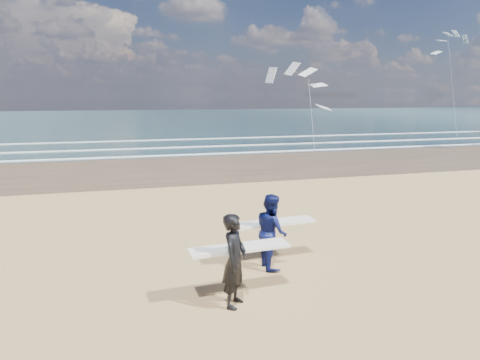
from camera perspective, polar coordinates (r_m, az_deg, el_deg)
name	(u,v)px	position (r m, az deg, el deg)	size (l,w,h in m)	color
wet_sand_strip	(434,155)	(34.73, 24.43, 3.03)	(220.00, 12.00, 0.01)	#453825
ocean	(240,118)	(83.50, -0.01, 8.27)	(220.00, 100.00, 0.02)	#1A3239
foam_breakers	(361,141)	(42.91, 15.83, 5.06)	(220.00, 11.70, 0.05)	white
surfer_near	(235,259)	(9.05, -0.66, -10.51)	(2.23, 1.12, 2.00)	black
surfer_far	(272,230)	(11.03, 4.23, -6.73)	(2.23, 1.16, 1.93)	#0D144A
kite_1	(310,94)	(36.89, 9.29, 11.24)	(6.64, 4.83, 7.58)	slate
kite_5	(452,76)	(55.32, 26.37, 12.27)	(4.97, 4.65, 12.25)	slate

